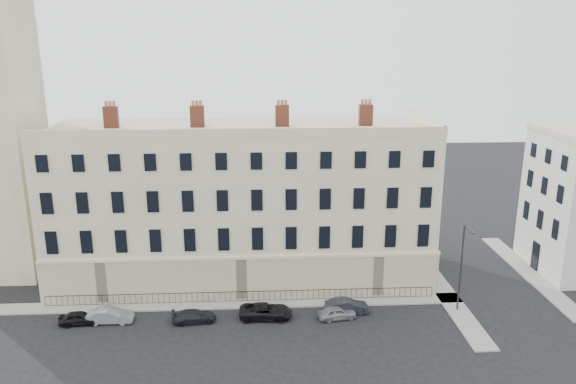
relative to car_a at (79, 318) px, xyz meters
name	(u,v)px	position (x,y,z in m)	size (l,w,h in m)	color
ground	(314,330)	(19.51, -2.14, -0.57)	(160.00, 160.00, 0.00)	black
terrace	(242,202)	(13.54, 9.83, 6.93)	(36.22, 12.22, 17.00)	#C5B793
pavement_terrace	(197,305)	(9.51, 2.86, -0.51)	(48.00, 2.00, 0.12)	gray
pavement_east_return	(438,284)	(32.51, 5.86, -0.51)	(2.00, 24.00, 0.12)	gray
pavement_adjacent	(529,273)	(42.51, 7.86, -0.51)	(2.00, 20.00, 0.12)	gray
railings	(242,296)	(13.51, 3.26, -0.01)	(35.00, 0.04, 0.96)	black
car_a	(79,318)	(0.00, 0.00, 0.00)	(1.34, 3.32, 1.13)	black
car_b	(110,316)	(2.51, 0.15, 0.06)	(1.33, 3.81, 1.25)	gray
car_c	(194,316)	(9.56, -0.17, -0.03)	(1.50, 3.69, 1.07)	black
car_d	(266,311)	(15.63, 0.20, 0.07)	(2.10, 4.55, 1.27)	black
car_e	(337,313)	(21.72, -0.29, 0.00)	(1.33, 3.31, 1.13)	gray
car_f	(347,306)	(22.69, 0.72, 0.06)	(1.33, 3.82, 1.26)	black
streetlamp	(462,265)	(32.50, 0.47, 3.84)	(0.46, 1.71, 7.94)	#2E2D33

